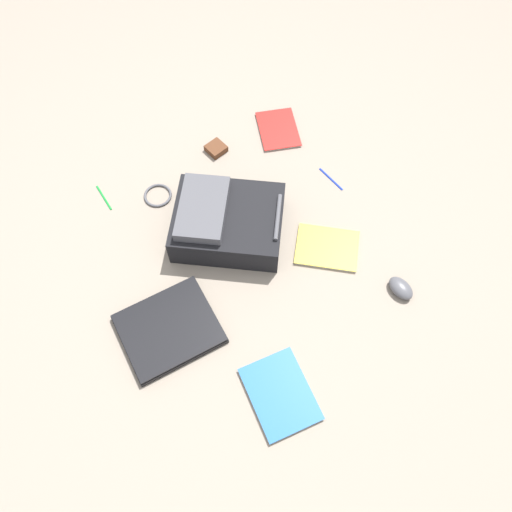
# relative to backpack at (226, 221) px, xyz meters

# --- Properties ---
(ground_plane) EXTENTS (3.96, 3.96, 0.00)m
(ground_plane) POSITION_rel_backpack_xyz_m (-0.02, 0.14, -0.07)
(ground_plane) COLOR gray
(backpack) EXTENTS (0.51, 0.48, 0.17)m
(backpack) POSITION_rel_backpack_xyz_m (0.00, 0.00, 0.00)
(backpack) COLOR black
(backpack) RESTS_ON ground_plane
(laptop) EXTENTS (0.35, 0.30, 0.03)m
(laptop) POSITION_rel_backpack_xyz_m (0.34, 0.29, -0.06)
(laptop) COLOR black
(laptop) RESTS_ON ground_plane
(book_comic) EXTENTS (0.20, 0.27, 0.02)m
(book_comic) POSITION_rel_backpack_xyz_m (0.09, 0.66, -0.06)
(book_comic) COLOR silver
(book_comic) RESTS_ON ground_plane
(book_manual) EXTENTS (0.21, 0.25, 0.01)m
(book_manual) POSITION_rel_backpack_xyz_m (-0.41, -0.38, -0.07)
(book_manual) COLOR silver
(book_manual) RESTS_ON ground_plane
(book_blue) EXTENTS (0.29, 0.28, 0.01)m
(book_blue) POSITION_rel_backpack_xyz_m (-0.32, 0.23, -0.07)
(book_blue) COLOR silver
(book_blue) RESTS_ON ground_plane
(computer_mouse) EXTENTS (0.09, 0.11, 0.04)m
(computer_mouse) POSITION_rel_backpack_xyz_m (-0.47, 0.50, -0.05)
(computer_mouse) COLOR #4C4C51
(computer_mouse) RESTS_ON ground_plane
(cable_coil) EXTENTS (0.11, 0.11, 0.01)m
(cable_coil) POSITION_rel_backpack_xyz_m (0.19, -0.27, -0.07)
(cable_coil) COLOR #4C4C51
(cable_coil) RESTS_ON ground_plane
(pen_black) EXTENTS (0.03, 0.14, 0.01)m
(pen_black) POSITION_rel_backpack_xyz_m (0.39, -0.35, -0.07)
(pen_black) COLOR #198C33
(pen_black) RESTS_ON ground_plane
(pen_blue) EXTENTS (0.04, 0.14, 0.01)m
(pen_blue) POSITION_rel_backpack_xyz_m (-0.49, -0.05, -0.07)
(pen_blue) COLOR #1933B2
(pen_blue) RESTS_ON ground_plane
(earbud_pouch) EXTENTS (0.09, 0.09, 0.03)m
(earbud_pouch) POSITION_rel_backpack_xyz_m (-0.12, -0.39, -0.06)
(earbud_pouch) COLOR #59331E
(earbud_pouch) RESTS_ON ground_plane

